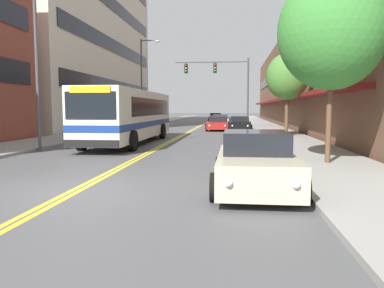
{
  "coord_description": "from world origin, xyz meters",
  "views": [
    {
      "loc": [
        3.85,
        -8.72,
        2.02
      ],
      "look_at": [
        -0.05,
        26.32,
        -1.34
      ],
      "focal_mm": 35.0,
      "sensor_mm": 36.0,
      "label": 1
    }
  ],
  "objects_px": {
    "street_tree_right_near": "(332,31)",
    "traffic_signal_mast": "(223,78)",
    "car_charcoal_moving_third": "(216,118)",
    "car_black_parked_right_mid": "(240,124)",
    "car_red_moving_lead": "(218,124)",
    "city_bus": "(131,114)",
    "street_lamp_left_far": "(144,77)",
    "car_white_moving_second": "(220,121)",
    "street_lamp_left_near": "(43,38)",
    "car_champagne_parked_right_foreground": "(255,163)",
    "car_beige_parked_left_near": "(157,122)",
    "street_tree_right_mid": "(287,77)"
  },
  "relations": [
    {
      "from": "car_black_parked_right_mid",
      "to": "traffic_signal_mast",
      "type": "distance_m",
      "value": 5.88
    },
    {
      "from": "car_red_moving_lead",
      "to": "street_lamp_left_far",
      "type": "distance_m",
      "value": 9.05
    },
    {
      "from": "car_red_moving_lead",
      "to": "car_charcoal_moving_third",
      "type": "height_order",
      "value": "car_charcoal_moving_third"
    },
    {
      "from": "car_black_parked_right_mid",
      "to": "car_white_moving_second",
      "type": "relative_size",
      "value": 1.0
    },
    {
      "from": "city_bus",
      "to": "street_lamp_left_far",
      "type": "bearing_deg",
      "value": 100.75
    },
    {
      "from": "street_tree_right_near",
      "to": "street_tree_right_mid",
      "type": "height_order",
      "value": "street_tree_right_near"
    },
    {
      "from": "car_champagne_parked_right_foreground",
      "to": "street_tree_right_near",
      "type": "distance_m",
      "value": 6.3
    },
    {
      "from": "car_charcoal_moving_third",
      "to": "street_tree_right_mid",
      "type": "bearing_deg",
      "value": -77.69
    },
    {
      "from": "city_bus",
      "to": "street_tree_right_mid",
      "type": "relative_size",
      "value": 2.18
    },
    {
      "from": "car_red_moving_lead",
      "to": "traffic_signal_mast",
      "type": "relative_size",
      "value": 0.64
    },
    {
      "from": "car_champagne_parked_right_foreground",
      "to": "street_lamp_left_near",
      "type": "relative_size",
      "value": 0.5
    },
    {
      "from": "car_champagne_parked_right_foreground",
      "to": "street_tree_right_mid",
      "type": "xyz_separation_m",
      "value": [
        3.01,
        16.62,
        3.48
      ]
    },
    {
      "from": "car_beige_parked_left_near",
      "to": "car_champagne_parked_right_foreground",
      "type": "height_order",
      "value": "car_champagne_parked_right_foreground"
    },
    {
      "from": "car_white_moving_second",
      "to": "traffic_signal_mast",
      "type": "height_order",
      "value": "traffic_signal_mast"
    },
    {
      "from": "car_red_moving_lead",
      "to": "street_tree_right_near",
      "type": "xyz_separation_m",
      "value": [
        4.68,
        -21.14,
        4.01
      ]
    },
    {
      "from": "car_beige_parked_left_near",
      "to": "car_charcoal_moving_third",
      "type": "bearing_deg",
      "value": 68.98
    },
    {
      "from": "car_charcoal_moving_third",
      "to": "car_champagne_parked_right_foreground",
      "type": "bearing_deg",
      "value": -85.98
    },
    {
      "from": "car_beige_parked_left_near",
      "to": "car_red_moving_lead",
      "type": "height_order",
      "value": "car_red_moving_lead"
    },
    {
      "from": "car_black_parked_right_mid",
      "to": "street_lamp_left_far",
      "type": "distance_m",
      "value": 10.96
    },
    {
      "from": "car_beige_parked_left_near",
      "to": "car_red_moving_lead",
      "type": "bearing_deg",
      "value": -35.96
    },
    {
      "from": "car_charcoal_moving_third",
      "to": "street_tree_right_near",
      "type": "distance_m",
      "value": 41.39
    },
    {
      "from": "street_lamp_left_far",
      "to": "car_red_moving_lead",
      "type": "bearing_deg",
      "value": -16.52
    },
    {
      "from": "car_beige_parked_left_near",
      "to": "street_lamp_left_near",
      "type": "height_order",
      "value": "street_lamp_left_near"
    },
    {
      "from": "street_lamp_left_far",
      "to": "street_tree_right_mid",
      "type": "bearing_deg",
      "value": -40.92
    },
    {
      "from": "city_bus",
      "to": "car_red_moving_lead",
      "type": "height_order",
      "value": "city_bus"
    },
    {
      "from": "street_tree_right_near",
      "to": "traffic_signal_mast",
      "type": "bearing_deg",
      "value": 100.37
    },
    {
      "from": "city_bus",
      "to": "street_lamp_left_near",
      "type": "xyz_separation_m",
      "value": [
        -2.82,
        -4.6,
        3.58
      ]
    },
    {
      "from": "city_bus",
      "to": "street_tree_right_near",
      "type": "height_order",
      "value": "street_tree_right_near"
    },
    {
      "from": "car_white_moving_second",
      "to": "street_lamp_left_near",
      "type": "distance_m",
      "value": 27.81
    },
    {
      "from": "street_tree_right_near",
      "to": "street_tree_right_mid",
      "type": "xyz_separation_m",
      "value": [
        0.28,
        12.55,
        -0.49
      ]
    },
    {
      "from": "car_champagne_parked_right_foreground",
      "to": "traffic_signal_mast",
      "type": "bearing_deg",
      "value": 93.34
    },
    {
      "from": "car_white_moving_second",
      "to": "car_black_parked_right_mid",
      "type": "bearing_deg",
      "value": -77.93
    },
    {
      "from": "car_red_moving_lead",
      "to": "street_tree_right_mid",
      "type": "relative_size",
      "value": 0.83
    },
    {
      "from": "traffic_signal_mast",
      "to": "street_lamp_left_far",
      "type": "relative_size",
      "value": 0.82
    },
    {
      "from": "street_lamp_left_far",
      "to": "car_champagne_parked_right_foreground",
      "type": "bearing_deg",
      "value": -70.95
    },
    {
      "from": "car_black_parked_right_mid",
      "to": "car_red_moving_lead",
      "type": "xyz_separation_m",
      "value": [
        -1.93,
        1.0,
        -0.01
      ]
    },
    {
      "from": "car_red_moving_lead",
      "to": "car_beige_parked_left_near",
      "type": "bearing_deg",
      "value": 144.04
    },
    {
      "from": "car_red_moving_lead",
      "to": "traffic_signal_mast",
      "type": "distance_m",
      "value": 5.1
    },
    {
      "from": "car_champagne_parked_right_foreground",
      "to": "street_lamp_left_near",
      "type": "distance_m",
      "value": 12.81
    },
    {
      "from": "city_bus",
      "to": "car_charcoal_moving_third",
      "type": "height_order",
      "value": "city_bus"
    },
    {
      "from": "car_red_moving_lead",
      "to": "car_white_moving_second",
      "type": "relative_size",
      "value": 1.0
    },
    {
      "from": "car_beige_parked_left_near",
      "to": "car_black_parked_right_mid",
      "type": "relative_size",
      "value": 0.91
    },
    {
      "from": "car_black_parked_right_mid",
      "to": "car_red_moving_lead",
      "type": "bearing_deg",
      "value": 152.72
    },
    {
      "from": "city_bus",
      "to": "street_tree_right_mid",
      "type": "bearing_deg",
      "value": 25.65
    },
    {
      "from": "traffic_signal_mast",
      "to": "car_beige_parked_left_near",
      "type": "bearing_deg",
      "value": 162.14
    },
    {
      "from": "car_white_moving_second",
      "to": "street_tree_right_near",
      "type": "distance_m",
      "value": 30.44
    },
    {
      "from": "car_white_moving_second",
      "to": "street_lamp_left_far",
      "type": "relative_size",
      "value": 0.53
    },
    {
      "from": "car_white_moving_second",
      "to": "street_tree_right_mid",
      "type": "relative_size",
      "value": 0.83
    },
    {
      "from": "street_lamp_left_near",
      "to": "street_tree_right_near",
      "type": "relative_size",
      "value": 1.37
    },
    {
      "from": "car_champagne_parked_right_foreground",
      "to": "street_tree_right_near",
      "type": "height_order",
      "value": "street_tree_right_near"
    }
  ]
}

